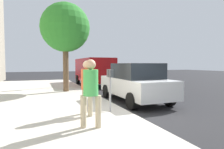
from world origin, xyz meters
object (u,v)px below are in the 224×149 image
Objects in this scene: street_tree at (65,28)px; traffic_signal at (68,52)px; parked_sedan_near at (135,82)px; parking_meter at (110,81)px; parked_van_far at (94,70)px; pedestrian_at_meter at (87,84)px; pedestrian_bystander at (91,88)px.

traffic_signal is at bearing -12.13° from street_tree.
traffic_signal is (5.86, 2.16, 1.68)m from parked_sedan_near.
parking_meter is 9.10m from parked_van_far.
traffic_signal is at bearing 70.57° from pedestrian_at_meter.
parking_meter is at bearing 133.79° from parked_sedan_near.
parking_meter is at bearing -3.62° from pedestrian_at_meter.
parking_meter is 0.39× the size of traffic_signal.
street_tree is at bearing 167.87° from traffic_signal.
pedestrian_at_meter is at bearing 178.99° from street_tree.
parking_meter is at bearing -16.50° from pedestrian_bystander.
street_tree is (5.34, 0.73, 2.64)m from parking_meter.
parked_van_far is 2.79m from traffic_signal.
street_tree is at bearing 73.98° from pedestrian_at_meter.
street_tree is (-3.56, 2.67, 2.55)m from parked_van_far.
parking_meter is 0.84m from pedestrian_at_meter.
traffic_signal reaches higher than parking_meter.
street_tree is 2.73m from traffic_signal.
pedestrian_bystander is at bearing 142.75° from parking_meter.
pedestrian_bystander reaches higher than parking_meter.
traffic_signal reaches higher than parked_sedan_near.
parked_van_far is 1.45× the size of traffic_signal.
pedestrian_at_meter is at bearing 11.28° from pedestrian_bystander.
pedestrian_bystander is at bearing 174.93° from traffic_signal.
parked_van_far is (10.23, -2.96, 0.11)m from pedestrian_bystander.
pedestrian_bystander is (-1.17, 0.20, 0.01)m from pedestrian_at_meter.
parked_sedan_near is 7.04m from parked_van_far.
pedestrian_bystander is at bearing 137.23° from parked_sedan_near.
parked_sedan_near is 0.85× the size of parked_van_far.
pedestrian_bystander is 7.19m from street_tree.
parking_meter is 0.27× the size of parked_van_far.
street_tree is 1.41× the size of traffic_signal.
street_tree is (3.47, 2.67, 2.91)m from parked_sedan_near.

